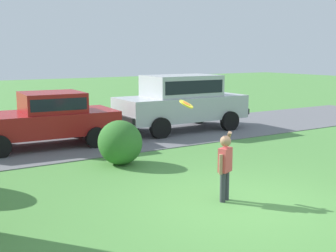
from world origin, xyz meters
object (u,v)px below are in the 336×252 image
at_px(parked_suv, 181,100).
at_px(parked_sedan, 45,117).
at_px(frisbee, 186,104).
at_px(child_thrower, 225,163).

bearing_deg(parked_suv, parked_sedan, -178.58).
bearing_deg(parked_sedan, frisbee, -80.91).
bearing_deg(frisbee, parked_sedan, 99.09).
bearing_deg(frisbee, child_thrower, -57.69).
height_order(parked_sedan, frisbee, frisbee).
height_order(parked_suv, frisbee, parked_suv).
bearing_deg(parked_suv, frisbee, -123.07).
height_order(parked_suv, child_thrower, parked_suv).
distance_m(parked_suv, child_thrower, 7.44).
bearing_deg(child_thrower, frisbee, 122.31).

